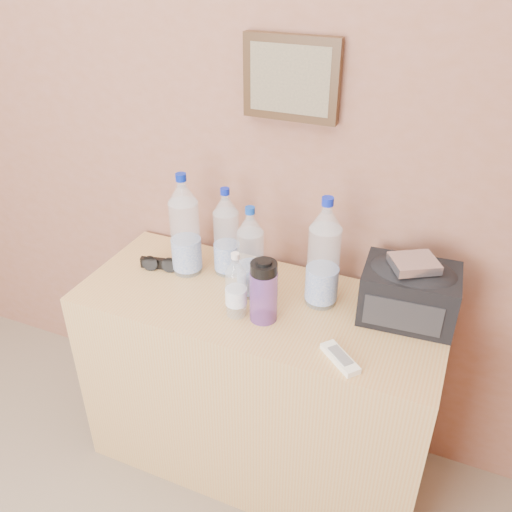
# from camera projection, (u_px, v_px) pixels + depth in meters

# --- Properties ---
(picture_frame) EXTENTS (0.30, 0.03, 0.25)m
(picture_frame) POSITION_uv_depth(u_px,v_px,m) (291.00, 79.00, 1.61)
(picture_frame) COLOR #382311
(picture_frame) RESTS_ON room_shell
(dresser) EXTENTS (1.20, 0.50, 0.75)m
(dresser) POSITION_uv_depth(u_px,v_px,m) (258.00, 384.00, 1.95)
(dresser) COLOR tan
(dresser) RESTS_ON ground
(pet_large_a) EXTENTS (0.10, 0.10, 0.37)m
(pet_large_a) POSITION_uv_depth(u_px,v_px,m) (185.00, 230.00, 1.83)
(pet_large_a) COLOR silver
(pet_large_a) RESTS_ON dresser
(pet_large_b) EXTENTS (0.09, 0.09, 0.32)m
(pet_large_b) POSITION_uv_depth(u_px,v_px,m) (226.00, 236.00, 1.84)
(pet_large_b) COLOR white
(pet_large_b) RESTS_ON dresser
(pet_large_c) EXTENTS (0.10, 0.10, 0.37)m
(pet_large_c) POSITION_uv_depth(u_px,v_px,m) (323.00, 259.00, 1.67)
(pet_large_c) COLOR silver
(pet_large_c) RESTS_ON dresser
(pet_large_d) EXTENTS (0.09, 0.09, 0.31)m
(pet_large_d) POSITION_uv_depth(u_px,v_px,m) (250.00, 257.00, 1.72)
(pet_large_d) COLOR silver
(pet_large_d) RESTS_ON dresser
(pet_small) EXTENTS (0.06, 0.06, 0.22)m
(pet_small) POSITION_uv_depth(u_px,v_px,m) (236.00, 288.00, 1.65)
(pet_small) COLOR #CBF0FF
(pet_small) RESTS_ON dresser
(nalgene_bottle) EXTENTS (0.09, 0.09, 0.21)m
(nalgene_bottle) POSITION_uv_depth(u_px,v_px,m) (264.00, 291.00, 1.63)
(nalgene_bottle) COLOR #7340A2
(nalgene_bottle) RESTS_ON dresser
(sunglasses) EXTENTS (0.16, 0.09, 0.04)m
(sunglasses) POSITION_uv_depth(u_px,v_px,m) (161.00, 264.00, 1.91)
(sunglasses) COLOR black
(sunglasses) RESTS_ON dresser
(ac_remote) EXTENTS (0.13, 0.12, 0.02)m
(ac_remote) POSITION_uv_depth(u_px,v_px,m) (340.00, 358.00, 1.51)
(ac_remote) COLOR silver
(ac_remote) RESTS_ON dresser
(toiletry_bag) EXTENTS (0.29, 0.22, 0.19)m
(toiletry_bag) POSITION_uv_depth(u_px,v_px,m) (410.00, 291.00, 1.64)
(toiletry_bag) COLOR black
(toiletry_bag) RESTS_ON dresser
(foil_packet) EXTENTS (0.17, 0.16, 0.03)m
(foil_packet) POSITION_uv_depth(u_px,v_px,m) (414.00, 263.00, 1.57)
(foil_packet) COLOR silver
(foil_packet) RESTS_ON toiletry_bag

